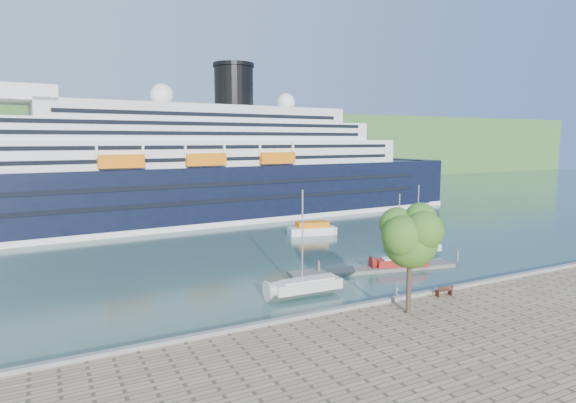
# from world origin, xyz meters

# --- Properties ---
(ground) EXTENTS (400.00, 400.00, 0.00)m
(ground) POSITION_xyz_m (0.00, 0.00, 0.00)
(ground) COLOR #2B4C44
(ground) RESTS_ON ground
(far_hillside) EXTENTS (400.00, 50.00, 24.00)m
(far_hillside) POSITION_xyz_m (0.00, 145.00, 12.00)
(far_hillside) COLOR #386127
(far_hillside) RESTS_ON ground
(quay_coping) EXTENTS (220.00, 0.50, 0.30)m
(quay_coping) POSITION_xyz_m (0.00, -0.20, 1.15)
(quay_coping) COLOR slate
(quay_coping) RESTS_ON promenade
(cruise_ship) EXTENTS (126.66, 25.87, 28.25)m
(cruise_ship) POSITION_xyz_m (-8.88, 52.59, 14.12)
(cruise_ship) COLOR black
(cruise_ship) RESTS_ON ground
(park_bench) EXTENTS (1.66, 0.86, 1.02)m
(park_bench) POSITION_xyz_m (2.56, -1.20, 1.51)
(park_bench) COLOR #432013
(park_bench) RESTS_ON promenade
(promenade_tree) EXTENTS (5.62, 5.62, 9.30)m
(promenade_tree) POSITION_xyz_m (-2.94, -2.95, 5.65)
(promenade_tree) COLOR #3A6A1B
(promenade_tree) RESTS_ON promenade
(floating_pontoon) EXTENTS (19.31, 6.04, 0.43)m
(floating_pontoon) POSITION_xyz_m (4.28, 10.89, 0.21)
(floating_pontoon) COLOR slate
(floating_pontoon) RESTS_ON ground
(sailboat_white_near) EXTENTS (7.37, 2.25, 9.45)m
(sailboat_white_near) POSITION_xyz_m (-6.38, 6.94, 4.72)
(sailboat_white_near) COLOR silver
(sailboat_white_near) RESTS_ON ground
(sailboat_red) EXTENTS (6.51, 3.81, 8.13)m
(sailboat_red) POSITION_xyz_m (7.36, 9.90, 4.07)
(sailboat_red) COLOR maroon
(sailboat_red) RESTS_ON ground
(sailboat_white_far) EXTENTS (6.62, 2.06, 8.47)m
(sailboat_white_far) POSITION_xyz_m (13.72, 14.04, 4.24)
(sailboat_white_far) COLOR silver
(sailboat_white_far) RESTS_ON ground
(tender_launch) EXTENTS (7.66, 3.95, 2.02)m
(tender_launch) POSITION_xyz_m (8.55, 31.87, 1.01)
(tender_launch) COLOR orange
(tender_launch) RESTS_ON ground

